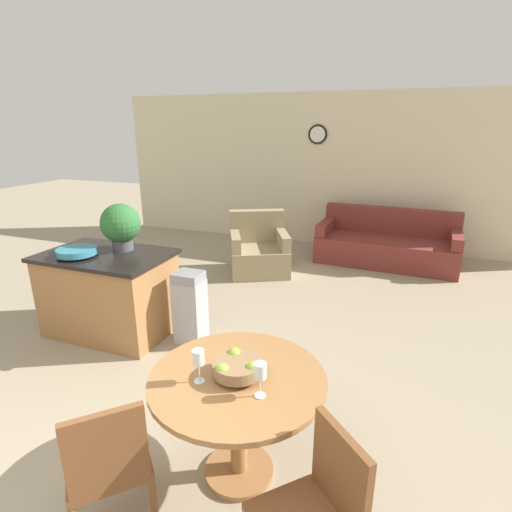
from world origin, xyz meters
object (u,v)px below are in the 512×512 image
object	(u,v)px
dining_table	(238,399)
kitchen_island	(110,293)
wine_glass_left	(198,359)
couch	(386,245)
dining_chair_near_left	(108,461)
dining_chair_near_right	(316,510)
fruit_bowl	(237,366)
trash_bin	(190,308)
wine_glass_right	(260,372)
potted_plant	(121,225)
armchair	(259,252)
teal_bowl	(77,251)

from	to	relation	value
dining_table	kitchen_island	xyz separation A→B (m)	(-2.02, 1.27, -0.12)
wine_glass_left	couch	size ratio (longest dim) A/B	0.09
dining_table	dining_chair_near_left	distance (m)	0.77
dining_chair_near_right	kitchen_island	bearing A→B (deg)	10.97
couch	fruit_bowl	bearing A→B (deg)	-94.45
trash_bin	couch	size ratio (longest dim) A/B	0.35
dining_chair_near_left	couch	size ratio (longest dim) A/B	0.39
wine_glass_right	potted_plant	distance (m)	2.64
armchair	couch	bearing A→B (deg)	5.33
dining_chair_near_left	wine_glass_left	world-z (taller)	wine_glass_left
couch	armchair	bearing A→B (deg)	-145.31
kitchen_island	wine_glass_left	bearing A→B (deg)	-37.13
dining_chair_near_left	wine_glass_left	xyz separation A→B (m)	(0.30, 0.47, 0.40)
dining_chair_near_right	kitchen_island	distance (m)	3.15
potted_plant	trash_bin	world-z (taller)	potted_plant
kitchen_island	armchair	world-z (taller)	armchair
fruit_bowl	teal_bowl	distance (m)	2.47
dining_chair_near_left	wine_glass_right	size ratio (longest dim) A/B	4.23
kitchen_island	dining_chair_near_left	bearing A→B (deg)	-50.37
dining_chair_near_right	wine_glass_left	xyz separation A→B (m)	(-0.78, 0.36, 0.40)
dining_chair_near_right	potted_plant	distance (m)	3.24
dining_chair_near_right	potted_plant	xyz separation A→B (m)	(-2.52, 1.93, 0.67)
wine_glass_left	dining_chair_near_left	bearing A→B (deg)	-122.63
couch	teal_bowl	bearing A→B (deg)	-124.98
dining_table	fruit_bowl	size ratio (longest dim) A/B	3.55
dining_table	teal_bowl	size ratio (longest dim) A/B	2.70
dining_chair_near_left	potted_plant	size ratio (longest dim) A/B	1.76
dining_chair_near_right	kitchen_island	size ratio (longest dim) A/B	0.66
dining_chair_near_left	trash_bin	distance (m)	2.05
couch	wine_glass_left	bearing A→B (deg)	-96.41
potted_plant	kitchen_island	bearing A→B (deg)	-119.76
wine_glass_right	couch	xyz separation A→B (m)	(0.44, 4.84, -0.59)
dining_chair_near_right	trash_bin	bearing A→B (deg)	-2.62
armchair	kitchen_island	bearing A→B (deg)	-136.02
dining_table	wine_glass_right	distance (m)	0.39
dining_chair_near_left	kitchen_island	bearing A→B (deg)	84.42
wine_glass_right	trash_bin	world-z (taller)	wine_glass_right
wine_glass_left	couch	bearing A→B (deg)	80.42
dining_table	fruit_bowl	bearing A→B (deg)	-116.68
armchair	potted_plant	bearing A→B (deg)	-135.16
dining_chair_near_left	couch	xyz separation A→B (m)	(1.12, 5.30, -0.19)
dining_chair_near_left	trash_bin	size ratio (longest dim) A/B	1.14
dining_chair_near_left	teal_bowl	bearing A→B (deg)	90.51
wine_glass_left	wine_glass_right	size ratio (longest dim) A/B	1.00
potted_plant	armchair	xyz separation A→B (m)	(0.74, 2.16, -0.86)
dining_chair_near_left	armchair	bearing A→B (deg)	54.22
kitchen_island	potted_plant	size ratio (longest dim) A/B	2.66
wine_glass_right	armchair	distance (m)	4.01
kitchen_island	teal_bowl	bearing A→B (deg)	-137.46
teal_bowl	kitchen_island	bearing A→B (deg)	42.54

